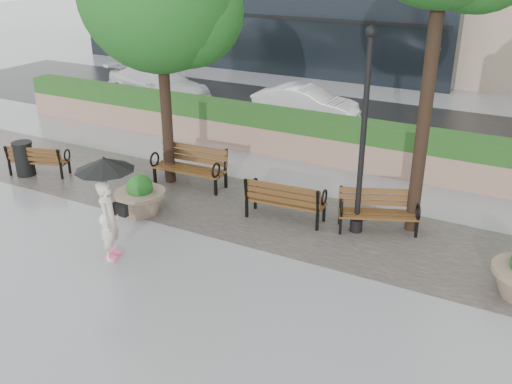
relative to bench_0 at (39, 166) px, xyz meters
The scene contains 14 objects.
ground 7.49m from the bench_0, 17.69° to the right, with size 100.00×100.00×0.00m, color gray.
cobble_strip 7.17m from the bench_0, ahead, with size 28.00×3.20×0.01m, color #383330.
hedge_wall 8.56m from the bench_0, 33.54° to the left, with size 24.00×0.80×1.35m.
asphalt_street 11.27m from the bench_0, 50.75° to the left, with size 40.00×7.00×0.00m, color black.
bench_0 is the anchor object (origin of this frame).
bench_1 4.29m from the bench_0, 17.82° to the left, with size 1.98×0.87×1.04m.
bench_2 7.18m from the bench_0, ahead, with size 1.86×0.87×0.97m.
bench_3 9.25m from the bench_0, ahead, with size 1.83×1.30×0.92m.
planter_left 4.09m from the bench_0, ahead, with size 1.18×1.18×0.99m.
trash_bin 0.42m from the bench_0, 146.80° to the right, with size 0.54×0.54×0.90m, color black.
lamppost 8.99m from the bench_0, ahead, with size 0.28×0.28×4.43m.
car_left 8.15m from the bench_0, 103.57° to the left, with size 1.96×4.83×1.40m, color silver.
car_right 9.30m from the bench_0, 62.31° to the left, with size 1.31×3.76×1.24m, color silver.
pedestrian 5.51m from the bench_0, 27.43° to the right, with size 1.15×1.15×2.12m.
Camera 1 is at (5.03, -7.76, 5.87)m, focal length 40.00 mm.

